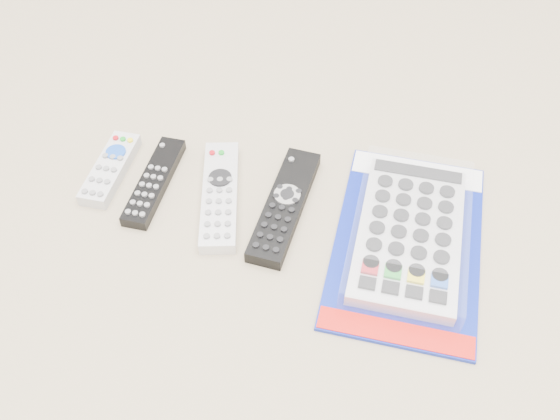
# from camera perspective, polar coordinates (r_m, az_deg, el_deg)

# --- Properties ---
(remote_small_grey) EXTENTS (0.05, 0.15, 0.02)m
(remote_small_grey) POSITION_cam_1_polar(r_m,az_deg,el_deg) (0.98, -15.26, 3.68)
(remote_small_grey) COLOR #B8B8BB
(remote_small_grey) RESTS_ON ground
(remote_slim_black) EXTENTS (0.05, 0.18, 0.02)m
(remote_slim_black) POSITION_cam_1_polar(r_m,az_deg,el_deg) (0.95, -11.43, 2.55)
(remote_slim_black) COLOR black
(remote_slim_black) RESTS_ON ground
(remote_silver_dvd) EXTENTS (0.08, 0.21, 0.02)m
(remote_silver_dvd) POSITION_cam_1_polar(r_m,az_deg,el_deg) (0.91, -5.52, 1.34)
(remote_silver_dvd) COLOR silver
(remote_silver_dvd) RESTS_ON ground
(remote_large_black) EXTENTS (0.08, 0.22, 0.02)m
(remote_large_black) POSITION_cam_1_polar(r_m,az_deg,el_deg) (0.89, 0.42, 0.41)
(remote_large_black) COLOR black
(remote_large_black) RESTS_ON ground
(jumbo_remote_packaged) EXTENTS (0.23, 0.34, 0.04)m
(jumbo_remote_packaged) POSITION_cam_1_polar(r_m,az_deg,el_deg) (0.87, 11.75, -2.08)
(jumbo_remote_packaged) COLOR #0D1E92
(jumbo_remote_packaged) RESTS_ON ground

